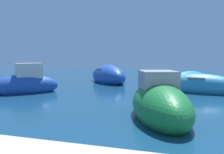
{
  "coord_description": "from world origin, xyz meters",
  "views": [
    {
      "loc": [
        -3.85,
        -5.77,
        2.08
      ],
      "look_at": [
        -8.44,
        9.56,
        0.71
      ],
      "focal_mm": 37.2,
      "sensor_mm": 36.0,
      "label": 1
    }
  ],
  "objects": [
    {
      "name": "moored_boat_5",
      "position": [
        -12.59,
        5.59,
        0.5
      ],
      "size": [
        3.95,
        3.92,
        2.05
      ],
      "rotation": [
        0.0,
        0.0,
        3.92
      ],
      "color": "#1E479E",
      "rests_on": "ground"
    },
    {
      "name": "moored_boat_6",
      "position": [
        -2.9,
        8.76,
        0.4
      ],
      "size": [
        5.03,
        2.66,
        1.46
      ],
      "rotation": [
        0.0,
        0.0,
        6.05
      ],
      "color": "teal",
      "rests_on": "ground"
    },
    {
      "name": "moored_boat_1",
      "position": [
        -9.66,
        12.49,
        0.52
      ],
      "size": [
        4.94,
        5.52,
        1.89
      ],
      "rotation": [
        0.0,
        0.0,
        5.37
      ],
      "color": "#1E479E",
      "rests_on": "ground"
    },
    {
      "name": "moored_boat_2",
      "position": [
        -3.14,
        14.2,
        0.35
      ],
      "size": [
        3.34,
        3.55,
        1.24
      ],
      "rotation": [
        0.0,
        0.0,
        4.0
      ],
      "color": "teal",
      "rests_on": "ground"
    },
    {
      "name": "moored_boat_0",
      "position": [
        -4.53,
        2.12,
        0.5
      ],
      "size": [
        3.05,
        4.55,
        1.96
      ],
      "rotation": [
        0.0,
        0.0,
        5.05
      ],
      "color": "#197233",
      "rests_on": "ground"
    }
  ]
}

